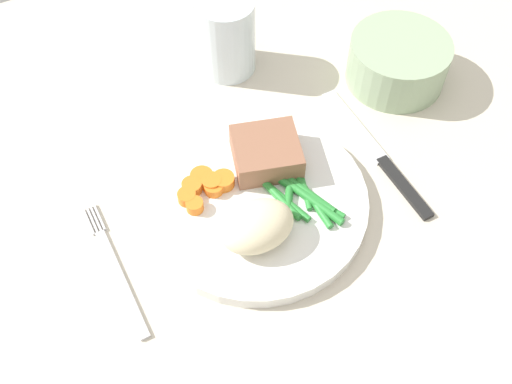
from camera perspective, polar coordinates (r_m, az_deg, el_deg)
The scene contains 10 objects.
dining_table at distance 65.84cm, azimuth -2.92°, elevation -1.70°, with size 120.00×90.00×2.00cm.
dinner_plate at distance 64.19cm, azimuth 0.00°, elevation -0.92°, with size 23.82×23.82×1.60cm, color white.
meat_portion at distance 65.15cm, azimuth 0.98°, elevation 3.75°, with size 7.06×6.69×3.08cm, color #936047.
mashed_potatoes at distance 59.23cm, azimuth 0.08°, elevation -3.25°, with size 7.67×5.69×4.02cm, color beige.
carrot_slices at distance 63.82cm, azimuth -4.88°, elevation 0.52°, with size 6.46×4.98×1.26cm.
green_beans at distance 63.50cm, azimuth 4.17°, elevation -0.13°, with size 6.14×9.96×0.88cm.
fork at distance 62.40cm, azimuth -13.16°, elevation -7.06°, with size 1.44×16.60×0.40cm.
knife at distance 70.12cm, azimuth 11.39°, elevation 3.52°, with size 1.70×20.50×0.64cm.
water_glass at distance 75.97cm, azimuth -2.78°, elevation 14.14°, with size 7.03×7.03×9.87cm.
salad_bowl at distance 76.83cm, azimuth 13.31°, elevation 12.12°, with size 12.16×12.16×5.76cm.
Camera 1 is at (-13.66, -33.35, 56.10)cm, focal length 42.30 mm.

